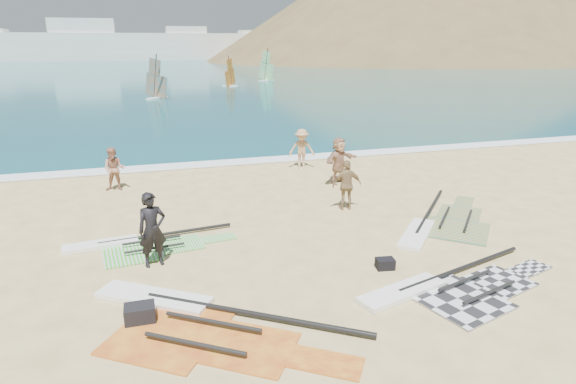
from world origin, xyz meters
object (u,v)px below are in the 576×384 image
object	(u,v)px
gear_bag_near	(140,314)
beachgoer_mid	(302,149)
beachgoer_left	(114,169)
beachgoer_right	(339,160)
beachgoer_back	(347,185)
rig_green	(137,245)
rig_grey	(449,288)
rig_red	(193,320)
person_wetsuit	(152,230)
gear_bag_far	(385,264)
rig_orange	(440,224)

from	to	relation	value
gear_bag_near	beachgoer_mid	bearing A→B (deg)	57.10
beachgoer_left	beachgoer_mid	bearing A→B (deg)	19.45
gear_bag_near	beachgoer_right	xyz separation A→B (m)	(7.93, 8.43, 0.76)
gear_bag_near	beachgoer_back	bearing A→B (deg)	37.50
rig_green	gear_bag_near	distance (m)	4.06
rig_grey	rig_green	xyz separation A→B (m)	(-7.05, 4.73, -0.00)
gear_bag_near	beachgoer_back	world-z (taller)	beachgoer_back
rig_grey	rig_green	distance (m)	8.50
rig_red	person_wetsuit	size ratio (longest dim) A/B	2.77
gear_bag_far	beachgoer_back	distance (m)	4.70
rig_red	beachgoer_left	distance (m)	10.54
rig_grey	rig_green	bearing A→B (deg)	130.10
rig_orange	beachgoer_back	world-z (taller)	beachgoer_back
rig_grey	rig_red	size ratio (longest dim) A/B	1.02
rig_grey	gear_bag_far	distance (m)	1.72
rig_orange	beachgoer_mid	bearing A→B (deg)	55.38
rig_red	rig_grey	bearing A→B (deg)	31.04
beachgoer_right	rig_orange	bearing A→B (deg)	-103.81
rig_grey	beachgoer_right	xyz separation A→B (m)	(0.94, 9.11, 0.91)
beachgoer_left	beachgoer_mid	world-z (taller)	beachgoer_mid
rig_grey	beachgoer_right	distance (m)	9.20
person_wetsuit	gear_bag_near	bearing A→B (deg)	-111.72
rig_grey	gear_bag_near	world-z (taller)	gear_bag_near
rig_red	gear_bag_near	world-z (taller)	gear_bag_near
rig_green	rig_red	bearing A→B (deg)	-82.22
rig_green	rig_red	size ratio (longest dim) A/B	0.89
person_wetsuit	rig_grey	bearing A→B (deg)	-40.71
rig_green	gear_bag_far	world-z (taller)	gear_bag_far
gear_bag_near	person_wetsuit	size ratio (longest dim) A/B	0.31
rig_green	beachgoer_mid	bearing A→B (deg)	37.67
rig_red	beachgoer_back	distance (m)	8.19
beachgoer_right	beachgoer_mid	bearing A→B (deg)	77.36
person_wetsuit	beachgoer_back	bearing A→B (deg)	8.25
rig_green	gear_bag_far	size ratio (longest dim) A/B	10.59
rig_grey	beachgoer_mid	xyz separation A→B (m)	(0.26, 11.87, 0.86)
beachgoer_left	beachgoer_mid	size ratio (longest dim) A/B	0.93
rig_orange	beachgoer_right	xyz separation A→B (m)	(-1.23, 5.43, 0.91)
rig_red	person_wetsuit	distance (m)	3.24
rig_green	person_wetsuit	xyz separation A→B (m)	(0.46, -1.35, 0.94)
person_wetsuit	beachgoer_left	distance (m)	7.42
rig_red	gear_bag_far	size ratio (longest dim) A/B	11.87
beachgoer_mid	beachgoer_right	xyz separation A→B (m)	(0.69, -2.76, 0.04)
rig_red	person_wetsuit	xyz separation A→B (m)	(-0.66, 3.02, 0.94)
gear_bag_far	beachgoer_back	xyz separation A→B (m)	(0.88, 4.56, 0.74)
beachgoer_back	beachgoer_left	bearing A→B (deg)	-24.92
rig_green	person_wetsuit	world-z (taller)	person_wetsuit
rig_red	gear_bag_far	distance (m)	5.12
rig_orange	beachgoer_left	xyz separation A→B (m)	(-10.00, 7.02, 0.80)
gear_bag_near	beachgoer_mid	xyz separation A→B (m)	(7.24, 11.19, 0.72)
gear_bag_near	rig_green	bearing A→B (deg)	90.97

